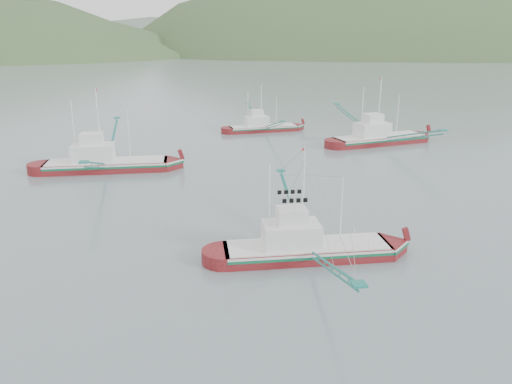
{
  "coord_description": "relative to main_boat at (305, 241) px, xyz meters",
  "views": [
    {
      "loc": [
        -5.73,
        -35.34,
        16.5
      ],
      "look_at": [
        0.0,
        6.0,
        3.2
      ],
      "focal_mm": 35.0,
      "sensor_mm": 36.0,
      "label": 1
    }
  ],
  "objects": [
    {
      "name": "ground",
      "position": [
        -2.77,
        1.08,
        -1.34
      ],
      "size": [
        1200.0,
        1200.0,
        0.0
      ],
      "primitive_type": "plane",
      "color": "slate",
      "rests_on": "ground"
    },
    {
      "name": "headland_right",
      "position": [
        237.23,
        431.08,
        -1.34
      ],
      "size": [
        684.0,
        432.0,
        306.0
      ],
      "primitive_type": "ellipsoid",
      "color": "#38532A",
      "rests_on": "ground"
    },
    {
      "name": "main_boat",
      "position": [
        0.0,
        0.0,
        0.0
      ],
      "size": [
        12.79,
        23.15,
        9.37
      ],
      "rotation": [
        0.0,
        0.0,
        -0.01
      ],
      "color": "maroon",
      "rests_on": "ground"
    },
    {
      "name": "ridge_distant",
      "position": [
        27.23,
        561.08,
        -1.34
      ],
      "size": [
        960.0,
        400.0,
        240.0
      ],
      "primitive_type": "ellipsoid",
      "color": "slate",
      "rests_on": "ground"
    },
    {
      "name": "bg_boat_left",
      "position": [
        -19.01,
        28.49,
        0.17
      ],
      "size": [
        15.05,
        27.24,
        11.02
      ],
      "rotation": [
        0.0,
        0.0,
        0.01
      ],
      "color": "maroon",
      "rests_on": "ground"
    },
    {
      "name": "bg_boat_far",
      "position": [
        4.59,
        51.89,
        0.02
      ],
      "size": [
        12.29,
        21.58,
        8.78
      ],
      "rotation": [
        0.0,
        0.0,
        0.13
      ],
      "color": "maroon",
      "rests_on": "ground"
    },
    {
      "name": "bg_boat_right",
      "position": [
        21.03,
        39.01,
        0.66
      ],
      "size": [
        15.59,
        26.86,
        11.05
      ],
      "rotation": [
        0.0,
        0.0,
        0.24
      ],
      "color": "maroon",
      "rests_on": "ground"
    }
  ]
}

